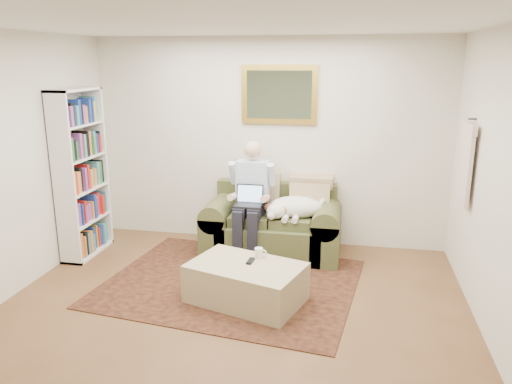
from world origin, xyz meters
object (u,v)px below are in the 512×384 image
(ottoman, at_px, (246,283))
(bookshelf, at_px, (81,174))
(sofa, at_px, (272,231))
(seated_man, at_px, (250,201))
(laptop, at_px, (249,200))
(sleeping_dog, at_px, (296,207))
(coffee_mug, at_px, (259,253))

(ottoman, height_order, bookshelf, bookshelf)
(sofa, height_order, seated_man, seated_man)
(laptop, relative_size, sleeping_dog, 0.47)
(seated_man, height_order, bookshelf, bookshelf)
(sofa, height_order, bookshelf, bookshelf)
(seated_man, relative_size, ottoman, 1.29)
(bookshelf, bearing_deg, coffee_mug, -16.49)
(laptop, bearing_deg, sleeping_dog, 13.64)
(seated_man, height_order, sleeping_dog, seated_man)
(sofa, height_order, coffee_mug, sofa)
(laptop, relative_size, bookshelf, 0.16)
(sleeping_dog, bearing_deg, laptop, -166.36)
(ottoman, bearing_deg, laptop, 100.46)
(bookshelf, bearing_deg, sofa, 11.33)
(sleeping_dog, xyz_separation_m, coffee_mug, (-0.25, -1.04, -0.19))
(ottoman, bearing_deg, sofa, 88.18)
(sleeping_dog, relative_size, bookshelf, 0.34)
(ottoman, relative_size, coffee_mug, 10.74)
(sofa, height_order, laptop, laptop)
(sofa, xyz_separation_m, ottoman, (-0.04, -1.32, -0.09))
(sofa, xyz_separation_m, bookshelf, (-2.24, -0.45, 0.72))
(sofa, xyz_separation_m, seated_man, (-0.25, -0.15, 0.41))
(sofa, bearing_deg, seated_man, -148.55)
(sofa, height_order, ottoman, sofa)
(coffee_mug, bearing_deg, sofa, 92.40)
(ottoman, bearing_deg, bookshelf, 158.29)
(laptop, relative_size, ottoman, 0.30)
(laptop, xyz_separation_m, coffee_mug, (0.29, -0.91, -0.29))
(sleeping_dog, distance_m, coffee_mug, 1.09)
(sleeping_dog, height_order, bookshelf, bookshelf)
(seated_man, distance_m, sleeping_dog, 0.55)
(bookshelf, bearing_deg, ottoman, -21.71)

